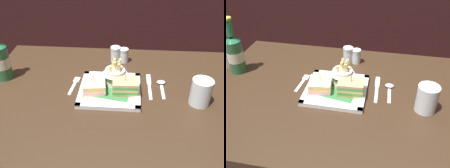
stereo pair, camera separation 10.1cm
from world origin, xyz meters
The scene contains 12 objects.
dining_table centered at (0.00, 0.00, 0.62)m, with size 1.07×0.77×0.73m.
square_plate centered at (-0.02, 0.01, 0.74)m, with size 0.24×0.24×0.02m.
sandwich_half_left centered at (-0.08, 0.00, 0.76)m, with size 0.10×0.10×0.07m.
sandwich_half_right centered at (0.04, 0.00, 0.77)m, with size 0.10×0.08×0.08m.
fries_cup centered at (0.00, 0.06, 0.79)m, with size 0.10×0.10×0.11m.
beer_bottle centered at (-0.47, 0.08, 0.82)m, with size 0.07×0.07×0.24m.
water_glass centered at (0.32, -0.04, 0.78)m, with size 0.08×0.08×0.10m.
fork centered at (-0.17, 0.05, 0.73)m, with size 0.03×0.13×0.00m.
knife centered at (0.14, 0.07, 0.73)m, with size 0.02×0.18×0.00m.
spoon centered at (0.19, 0.07, 0.74)m, with size 0.04×0.12×0.01m.
salt_shaker centered at (-0.01, 0.25, 0.76)m, with size 0.05×0.05×0.07m.
pepper_shaker centered at (0.03, 0.25, 0.76)m, with size 0.04×0.04×0.07m.
Camera 1 is at (0.06, -0.83, 1.34)m, focal length 42.50 mm.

